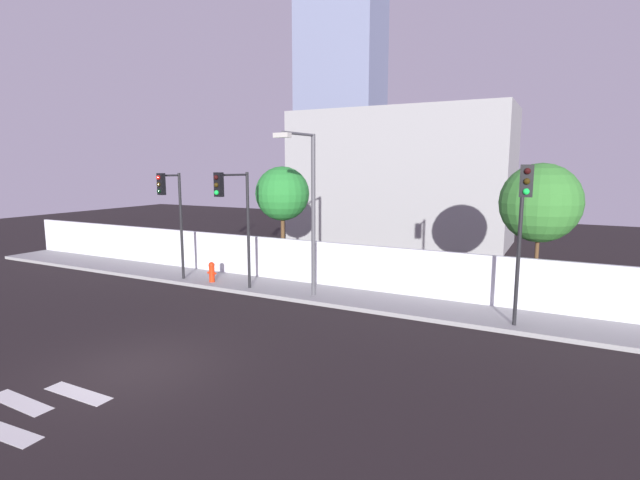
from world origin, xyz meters
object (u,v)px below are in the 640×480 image
(traffic_light_left, at_px, (233,205))
(fire_hydrant, at_px, (212,271))
(traffic_light_right, at_px, (523,212))
(street_lamp_curbside, at_px, (309,200))
(roadside_tree_midleft, at_px, (540,203))
(roadside_tree_leftmost, at_px, (282,194))
(traffic_light_center, at_px, (170,203))

(traffic_light_left, height_order, fire_hydrant, traffic_light_left)
(traffic_light_right, height_order, fire_hydrant, traffic_light_right)
(street_lamp_curbside, bearing_deg, traffic_light_right, -3.50)
(traffic_light_left, bearing_deg, fire_hydrant, 155.01)
(traffic_light_right, relative_size, roadside_tree_midleft, 0.96)
(traffic_light_left, xyz_separation_m, street_lamp_curbside, (2.96, 0.68, 0.23))
(traffic_light_left, bearing_deg, street_lamp_curbside, 12.84)
(roadside_tree_leftmost, height_order, roadside_tree_midleft, roadside_tree_midleft)
(traffic_light_left, distance_m, traffic_light_right, 10.31)
(roadside_tree_midleft, bearing_deg, roadside_tree_leftmost, 180.00)
(traffic_light_right, height_order, roadside_tree_midleft, roadside_tree_midleft)
(roadside_tree_leftmost, distance_m, roadside_tree_midleft, 10.97)
(roadside_tree_leftmost, bearing_deg, traffic_light_left, -84.46)
(traffic_light_right, distance_m, street_lamp_curbside, 7.35)
(fire_hydrant, bearing_deg, roadside_tree_midleft, 15.20)
(traffic_light_center, distance_m, street_lamp_curbside, 6.51)
(street_lamp_curbside, relative_size, fire_hydrant, 7.04)
(traffic_light_left, xyz_separation_m, traffic_light_right, (10.30, 0.23, 0.16))
(traffic_light_left, bearing_deg, roadside_tree_leftmost, 95.54)
(fire_hydrant, xyz_separation_m, roadside_tree_midleft, (12.46, 3.38, 3.13))
(street_lamp_curbside, height_order, roadside_tree_leftmost, street_lamp_curbside)
(street_lamp_curbside, bearing_deg, traffic_light_center, -176.78)
(fire_hydrant, bearing_deg, traffic_light_center, -160.32)
(traffic_light_center, bearing_deg, roadside_tree_leftmost, 51.83)
(traffic_light_center, bearing_deg, fire_hydrant, 19.68)
(traffic_light_right, bearing_deg, fire_hydrant, 176.89)
(traffic_light_center, height_order, street_lamp_curbside, street_lamp_curbside)
(traffic_light_right, relative_size, fire_hydrant, 5.73)
(traffic_light_center, relative_size, traffic_light_right, 0.93)
(fire_hydrant, relative_size, roadside_tree_midleft, 0.17)
(roadside_tree_leftmost, bearing_deg, fire_hydrant, -113.82)
(traffic_light_center, distance_m, traffic_light_right, 13.84)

